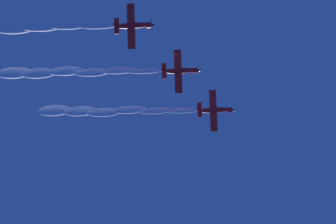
# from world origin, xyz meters

# --- Properties ---
(airplane_lead) EXTENTS (8.28, 8.55, 4.88)m
(airplane_lead) POSITION_xyz_m (1.56, 4.02, 93.33)
(airplane_lead) COLOR red
(airplane_left_wingman) EXTENTS (8.48, 8.60, 4.24)m
(airplane_left_wingman) POSITION_xyz_m (14.54, 3.45, 92.57)
(airplane_left_wingman) COLOR red
(airplane_right_wingman) EXTENTS (8.37, 8.61, 4.54)m
(airplane_right_wingman) POSITION_xyz_m (29.10, 1.81, 91.40)
(airplane_right_wingman) COLOR red
(smoke_trail_lead) EXTENTS (25.67, 33.27, 4.76)m
(smoke_trail_lead) POSITION_xyz_m (18.61, -19.02, 95.31)
(smoke_trail_lead) COLOR white
(smoke_trail_left_wingman) EXTENTS (25.15, 33.17, 5.00)m
(smoke_trail_left_wingman) POSITION_xyz_m (31.67, -19.57, 94.55)
(smoke_trail_left_wingman) COLOR white
(smoke_trail_right_wingman) EXTENTS (25.15, 33.34, 4.75)m
(smoke_trail_right_wingman) POSITION_xyz_m (46.02, -21.16, 93.42)
(smoke_trail_right_wingman) COLOR white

